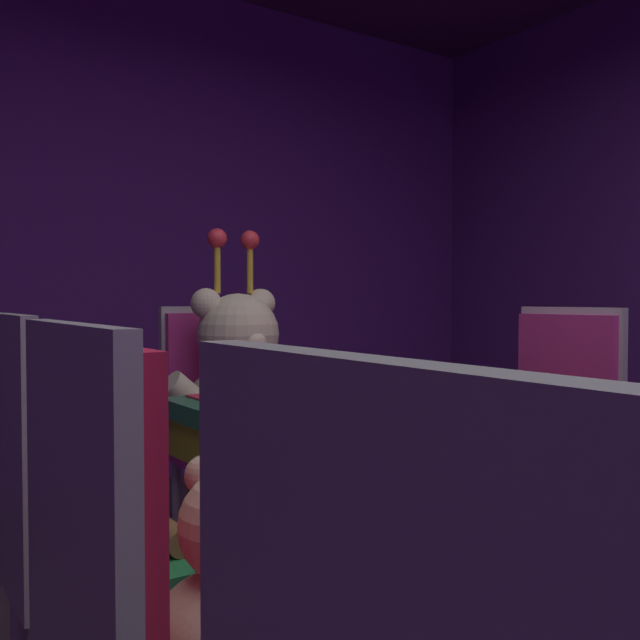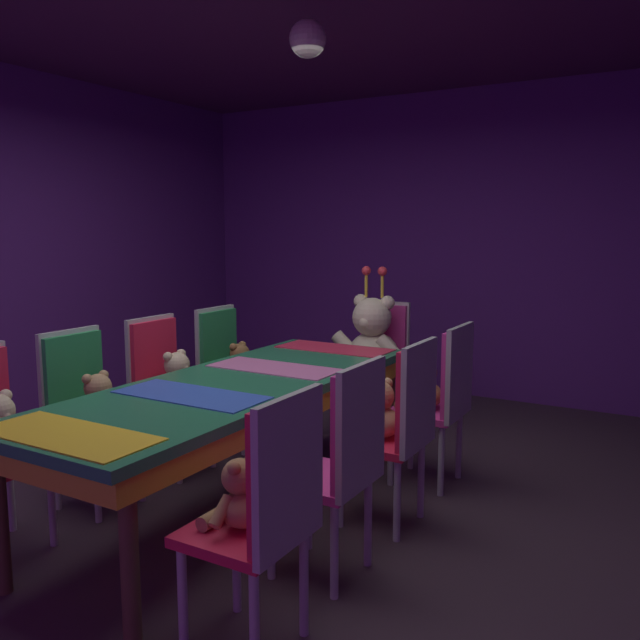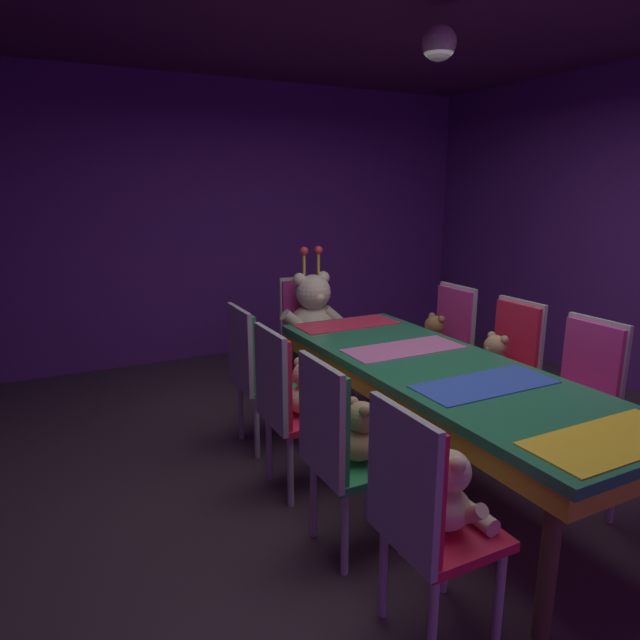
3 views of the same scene
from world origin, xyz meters
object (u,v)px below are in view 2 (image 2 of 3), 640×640
object	(u,v)px
banquet_table	(236,396)
king_teddy_bear	(371,340)
teddy_left_1	(99,404)
chair_left_3	(224,361)
pendant_light	(308,39)
chair_left_1	(81,399)
teddy_right_0	(239,497)
chair_right_2	(404,416)
chair_right_3	(446,389)
throne_chair	(380,352)
teddy_left_2	(178,380)
teddy_right_2	(378,413)
chair_right_1	(345,450)
chair_left_2	(161,378)
teddy_right_3	(423,387)
chair_right_0	(271,499)
teddy_left_3	(240,365)

from	to	relation	value
banquet_table	king_teddy_bear	world-z (taller)	king_teddy_bear
teddy_left_1	chair_left_3	bearing A→B (deg)	94.98
pendant_light	chair_left_1	bearing A→B (deg)	-145.81
teddy_right_0	chair_right_2	xyz separation A→B (m)	(0.14, 1.21, 0.02)
chair_right_3	throne_chair	size ratio (longest dim) A/B	1.00
teddy_left_2	teddy_right_2	size ratio (longest dim) A/B	1.04
teddy_left_1	chair_right_1	bearing A→B (deg)	-0.32
chair_left_1	chair_left_2	world-z (taller)	same
chair_left_3	throne_chair	distance (m)	1.21
chair_right_2	pendant_light	size ratio (longest dim) A/B	4.92
chair_right_1	chair_right_2	size ratio (longest dim) A/B	1.00
teddy_left_1	chair_right_2	bearing A→B (deg)	21.02
king_teddy_bear	pendant_light	xyz separation A→B (m)	(0.20, -1.25, 1.83)
throne_chair	king_teddy_bear	bearing A→B (deg)	-0.00
chair_right_3	teddy_right_2	bearing A→B (deg)	77.85
banquet_table	pendant_light	world-z (taller)	pendant_light
teddy_right_3	chair_right_3	bearing A→B (deg)	180.00
teddy_right_3	throne_chair	distance (m)	1.12
chair_right_0	teddy_right_2	size ratio (longest dim) A/B	2.99
teddy_left_3	chair_right_0	world-z (taller)	chair_right_0
banquet_table	chair_right_1	distance (m)	0.89
teddy_right_0	teddy_right_2	world-z (taller)	teddy_right_2
teddy_right_0	chair_right_2	bearing A→B (deg)	-96.61
teddy_right_0	banquet_table	bearing A→B (deg)	-52.29
banquet_table	teddy_right_2	distance (m)	0.76
king_teddy_bear	chair_right_1	bearing A→B (deg)	22.81
chair_left_3	throne_chair	world-z (taller)	same
teddy_left_1	chair_right_2	distance (m)	1.67
chair_left_3	chair_right_0	world-z (taller)	same
teddy_left_1	king_teddy_bear	size ratio (longest dim) A/B	0.40
teddy_right_0	throne_chair	world-z (taller)	throne_chair
chair_left_1	pendant_light	distance (m)	2.34
king_teddy_bear	pendant_light	size ratio (longest dim) A/B	4.03
teddy_left_2	king_teddy_bear	xyz separation A→B (m)	(0.70, 1.34, 0.12)
banquet_table	chair_left_3	xyz separation A→B (m)	(-0.82, 0.93, -0.06)
teddy_left_3	throne_chair	size ratio (longest dim) A/B	0.31
chair_right_2	chair_right_0	bearing A→B (deg)	90.14
chair_left_1	chair_right_0	xyz separation A→B (m)	(1.71, -0.61, 0.00)
chair_right_0	throne_chair	size ratio (longest dim) A/B	1.00
chair_right_0	teddy_right_0	size ratio (longest dim) A/B	3.45
teddy_right_0	chair_right_1	bearing A→B (deg)	-101.38
chair_right_1	teddy_right_3	xyz separation A→B (m)	(-0.13, 1.26, -0.00)
chair_left_2	chair_right_2	size ratio (longest dim) A/B	1.00
chair_right_0	chair_left_2	bearing A→B (deg)	-35.92
chair_left_3	teddy_left_3	bearing A→B (deg)	0.00
throne_chair	chair_right_2	bearing A→B (deg)	29.01
teddy_right_0	teddy_right_3	xyz separation A→B (m)	(-0.01, 1.86, 0.02)
teddy_left_2	teddy_right_0	world-z (taller)	teddy_left_2
banquet_table	teddy_right_2	bearing A→B (deg)	22.35
pendant_light	throne_chair	bearing A→B (deg)	98.25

